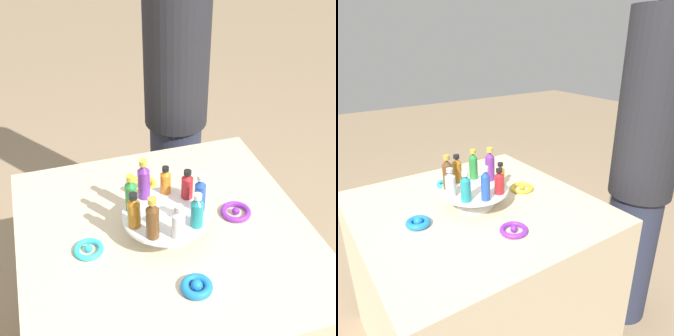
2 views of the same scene
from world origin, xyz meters
The scene contains 16 objects.
party_table centered at (0.00, 0.00, 0.37)m, with size 0.94×0.94×0.74m.
display_stand centered at (0.00, 0.00, 0.80)m, with size 0.27×0.27×0.08m.
bottle_amber centered at (-0.02, 0.11, 0.88)m, with size 0.04×0.04×0.12m.
bottle_brown centered at (-0.09, 0.07, 0.89)m, with size 0.04×0.04×0.14m.
bottle_clear centered at (-0.11, -0.01, 0.87)m, with size 0.04×0.04×0.12m.
bottle_teal centered at (-0.08, -0.07, 0.88)m, with size 0.04×0.04×0.12m.
bottle_blue centered at (-0.01, -0.11, 0.88)m, with size 0.04×0.04×0.14m.
bottle_red centered at (0.06, -0.09, 0.87)m, with size 0.04×0.04×0.10m.
bottle_orange centered at (0.10, -0.03, 0.87)m, with size 0.04×0.04×0.10m.
bottle_purple centered at (0.10, 0.04, 0.89)m, with size 0.04×0.04×0.15m.
bottle_green centered at (0.05, 0.10, 0.88)m, with size 0.04×0.04×0.13m.
ribbon_bow_gold centered at (0.25, 0.01, 0.75)m, with size 0.11×0.11×0.03m.
ribbon_bow_teal centered at (-0.01, 0.25, 0.75)m, with size 0.09×0.09×0.03m.
ribbon_bow_blue centered at (-0.25, -0.01, 0.76)m, with size 0.09×0.09×0.03m.
ribbon_bow_purple centered at (0.01, -0.25, 0.75)m, with size 0.10×0.10×0.03m.
person_figure centered at (0.74, -0.27, 0.85)m, with size 0.29×0.29×1.69m.
Camera 1 is at (-1.07, 0.32, 1.79)m, focal length 50.00 mm.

